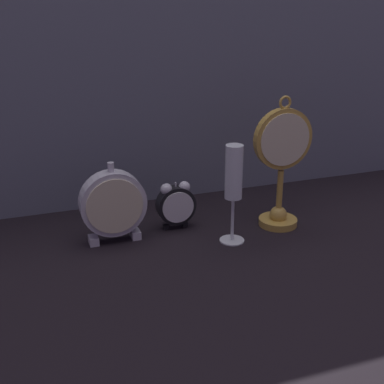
{
  "coord_description": "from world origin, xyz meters",
  "views": [
    {
      "loc": [
        -0.37,
        -0.95,
        0.53
      ],
      "look_at": [
        0.0,
        0.08,
        0.11
      ],
      "focal_mm": 50.0,
      "sensor_mm": 36.0,
      "label": 1
    }
  ],
  "objects_px": {
    "pocket_watch_on_stand": "(281,167)",
    "mantel_clock_silver": "(113,204)",
    "champagne_flute": "(234,180)",
    "alarm_clock_twin_bell": "(176,203)"
  },
  "relations": [
    {
      "from": "mantel_clock_silver",
      "to": "champagne_flute",
      "type": "distance_m",
      "value": 0.27
    },
    {
      "from": "mantel_clock_silver",
      "to": "champagne_flute",
      "type": "height_order",
      "value": "champagne_flute"
    },
    {
      "from": "pocket_watch_on_stand",
      "to": "champagne_flute",
      "type": "xyz_separation_m",
      "value": [
        -0.14,
        -0.04,
        -0.0
      ]
    },
    {
      "from": "pocket_watch_on_stand",
      "to": "mantel_clock_silver",
      "type": "xyz_separation_m",
      "value": [
        -0.38,
        0.04,
        -0.06
      ]
    },
    {
      "from": "pocket_watch_on_stand",
      "to": "champagne_flute",
      "type": "relative_size",
      "value": 1.39
    },
    {
      "from": "pocket_watch_on_stand",
      "to": "alarm_clock_twin_bell",
      "type": "relative_size",
      "value": 2.73
    },
    {
      "from": "pocket_watch_on_stand",
      "to": "mantel_clock_silver",
      "type": "distance_m",
      "value": 0.39
    },
    {
      "from": "alarm_clock_twin_bell",
      "to": "mantel_clock_silver",
      "type": "distance_m",
      "value": 0.15
    },
    {
      "from": "champagne_flute",
      "to": "pocket_watch_on_stand",
      "type": "bearing_deg",
      "value": 17.26
    },
    {
      "from": "alarm_clock_twin_bell",
      "to": "mantel_clock_silver",
      "type": "height_order",
      "value": "mantel_clock_silver"
    }
  ]
}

